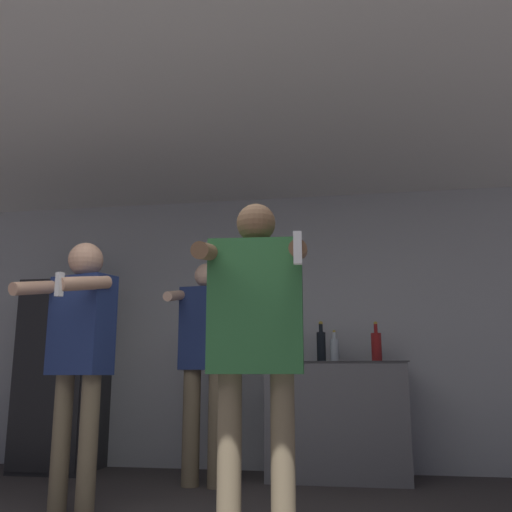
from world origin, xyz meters
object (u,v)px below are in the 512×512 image
Objects in this scene: refrigerator at (64,374)px; bottle_clear_vodka at (376,346)px; bottle_amber_bourbon at (321,345)px; person_woman_foreground at (256,334)px; bottle_green_wine at (334,349)px; person_man_side at (79,343)px; person_spectator_back at (205,356)px.

bottle_clear_vodka is at bearing 0.17° from refrigerator.
bottle_amber_bourbon reaches higher than bottle_clear_vodka.
person_woman_foreground is at bearing -46.88° from refrigerator.
person_man_side is at bearing -134.66° from bottle_green_wine.
refrigerator reaches higher than bottle_amber_bourbon.
bottle_amber_bourbon is (2.38, 0.01, 0.25)m from refrigerator.
bottle_green_wine is at bearing 82.80° from person_woman_foreground.
person_woman_foreground is 0.96× the size of person_spectator_back.
person_spectator_back is (0.55, 1.06, -0.05)m from person_man_side.
bottle_clear_vodka is 0.20× the size of person_woman_foreground.
bottle_green_wine is at bearing 0.20° from refrigerator.
bottle_green_wine is 1.15m from person_spectator_back.
refrigerator is 1.00× the size of person_man_side.
refrigerator is at bearing 160.53° from person_spectator_back.
person_woman_foreground is (-0.65, -2.35, -0.05)m from bottle_clear_vodka.
bottle_green_wine is 0.16× the size of person_woman_foreground.
person_spectator_back is (1.48, -0.52, 0.15)m from refrigerator.
refrigerator is 1.84m from person_man_side.
person_man_side is (0.92, -1.58, 0.20)m from refrigerator.
person_spectator_back is (-1.02, -0.53, -0.07)m from bottle_green_wine.
bottle_amber_bourbon is 0.12m from bottle_green_wine.
bottle_green_wine is at bearing 45.34° from person_man_side.
person_man_side is (-1.57, -1.59, -0.02)m from bottle_green_wine.
refrigerator is 1.57m from person_spectator_back.
bottle_amber_bourbon is at bearing -180.00° from bottle_clear_vodka.
bottle_green_wine is at bearing -180.00° from bottle_clear_vodka.
bottle_amber_bourbon is 1.29× the size of bottle_green_wine.
bottle_clear_vodka is (0.36, 0.00, 0.03)m from bottle_green_wine.
person_spectator_back reaches higher than bottle_amber_bourbon.
person_man_side is at bearing 149.01° from person_woman_foreground.
bottle_green_wine is (0.11, 0.00, -0.04)m from bottle_amber_bourbon.
refrigerator is 2.50m from bottle_green_wine.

